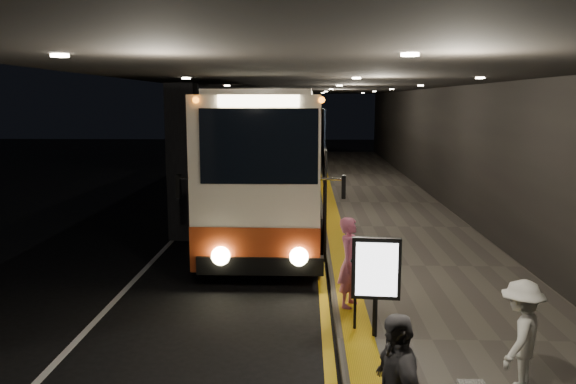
{
  "coord_description": "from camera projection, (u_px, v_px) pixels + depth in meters",
  "views": [
    {
      "loc": [
        1.98,
        -11.7,
        3.94
      ],
      "look_at": [
        1.54,
        1.91,
        1.7
      ],
      "focal_mm": 35.0,
      "sensor_mm": 36.0,
      "label": 1
    }
  ],
  "objects": [
    {
      "name": "ground",
      "position": [
        215.0,
        282.0,
        12.25
      ],
      "size": [
        90.0,
        90.0,
        0.0
      ],
      "primitive_type": "plane",
      "color": "black"
    },
    {
      "name": "lane_line_white",
      "position": [
        183.0,
        229.0,
        17.23
      ],
      "size": [
        0.12,
        50.0,
        0.01
      ],
      "primitive_type": "cube",
      "color": "silver",
      "rests_on": "ground"
    },
    {
      "name": "kerb_stripe_yellow",
      "position": [
        318.0,
        231.0,
        17.1
      ],
      "size": [
        0.18,
        50.0,
        0.01
      ],
      "primitive_type": "cube",
      "color": "gold",
      "rests_on": "ground"
    },
    {
      "name": "sidewalk",
      "position": [
        397.0,
        229.0,
        17.01
      ],
      "size": [
        4.5,
        50.0,
        0.15
      ],
      "primitive_type": "cube",
      "color": "#514C44",
      "rests_on": "ground"
    },
    {
      "name": "tactile_strip",
      "position": [
        334.0,
        226.0,
        17.06
      ],
      "size": [
        0.5,
        50.0,
        0.01
      ],
      "primitive_type": "cube",
      "color": "gold",
      "rests_on": "sidewalk"
    },
    {
      "name": "terminal_wall",
      "position": [
        477.0,
        132.0,
        16.46
      ],
      "size": [
        0.1,
        50.0,
        6.0
      ],
      "primitive_type": "cube",
      "color": "black",
      "rests_on": "ground"
    },
    {
      "name": "support_columns",
      "position": [
        183.0,
        162.0,
        15.88
      ],
      "size": [
        0.8,
        24.8,
        4.4
      ],
      "color": "black",
      "rests_on": "ground"
    },
    {
      "name": "canopy",
      "position": [
        324.0,
        77.0,
        16.35
      ],
      "size": [
        9.0,
        50.0,
        0.4
      ],
      "primitive_type": "cube",
      "color": "black",
      "rests_on": "support_columns"
    },
    {
      "name": "coach_main",
      "position": [
        276.0,
        165.0,
        17.54
      ],
      "size": [
        2.89,
        13.04,
        4.05
      ],
      "rotation": [
        0.0,
        0.0,
        -0.02
      ],
      "color": "beige",
      "rests_on": "ground"
    },
    {
      "name": "coach_second",
      "position": [
        282.0,
        147.0,
        27.11
      ],
      "size": [
        2.51,
        11.34,
        3.55
      ],
      "rotation": [
        0.0,
        0.0,
        -0.01
      ],
      "color": "beige",
      "rests_on": "ground"
    },
    {
      "name": "coach_third",
      "position": [
        292.0,
        129.0,
        40.53
      ],
      "size": [
        2.62,
        12.16,
        3.82
      ],
      "rotation": [
        0.0,
        0.0,
        -0.01
      ],
      "color": "beige",
      "rests_on": "ground"
    },
    {
      "name": "passenger_boarding",
      "position": [
        350.0,
        262.0,
        10.3
      ],
      "size": [
        0.61,
        0.72,
        1.68
      ],
      "primitive_type": "imported",
      "rotation": [
        0.0,
        0.0,
        1.18
      ],
      "color": "#C95E81",
      "rests_on": "sidewalk"
    },
    {
      "name": "passenger_waiting_white",
      "position": [
        521.0,
        336.0,
        7.29
      ],
      "size": [
        0.93,
        1.05,
        1.5
      ],
      "primitive_type": "imported",
      "rotation": [
        0.0,
        0.0,
        -2.2
      ],
      "color": "silver",
      "rests_on": "sidewalk"
    },
    {
      "name": "info_sign",
      "position": [
        376.0,
        271.0,
        8.92
      ],
      "size": [
        0.78,
        0.18,
        1.64
      ],
      "rotation": [
        0.0,
        0.0,
        -0.09
      ],
      "color": "black",
      "rests_on": "sidewalk"
    },
    {
      "name": "stanchion_post",
      "position": [
        355.0,
        295.0,
        9.29
      ],
      "size": [
        0.05,
        0.05,
        1.18
      ],
      "primitive_type": "cylinder",
      "color": "black",
      "rests_on": "sidewalk"
    }
  ]
}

